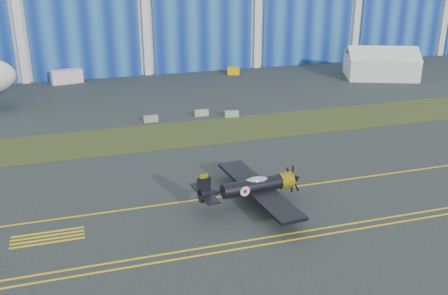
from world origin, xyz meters
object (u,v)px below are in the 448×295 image
object	(u,v)px
shipping_container	(67,76)
tug	(233,71)
warbird	(252,186)
tent	(381,62)

from	to	relation	value
shipping_container	tug	size ratio (longest dim) A/B	2.40
warbird	shipping_container	bearing A→B (deg)	100.11
tent	shipping_container	size ratio (longest dim) A/B	2.80
tent	tug	xyz separation A→B (m)	(-25.50, 10.24, -2.29)
shipping_container	tug	xyz separation A→B (m)	(30.63, -2.35, -0.52)
tug	tent	bearing A→B (deg)	-2.73
tug	warbird	bearing A→B (deg)	-87.08
warbird	tug	distance (m)	54.31
warbird	tug	xyz separation A→B (m)	(15.17, 52.14, -1.23)
shipping_container	tug	distance (m)	30.72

